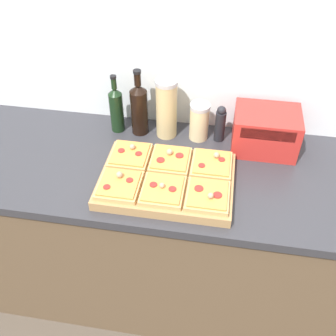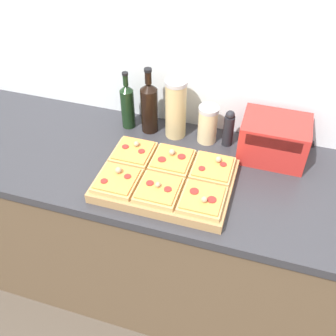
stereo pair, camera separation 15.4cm
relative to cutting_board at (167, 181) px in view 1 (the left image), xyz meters
The scene contains 15 objects.
wall_back 0.57m from the cutting_board, 81.13° to the left, with size 6.00×0.06×2.50m.
kitchen_counter 0.49m from the cutting_board, 55.51° to the left, with size 2.63×0.67×0.90m.
cutting_board is the anchor object (origin of this frame).
pizza_slice_back_left 0.19m from the cutting_board, 152.16° to the left, with size 0.16×0.17×0.05m.
pizza_slice_back_center 0.10m from the cutting_board, 90.09° to the left, with size 0.16×0.17×0.05m.
pizza_slice_back_right 0.19m from the cutting_board, 27.81° to the left, with size 0.16×0.17×0.05m.
pizza_slice_front_left 0.19m from the cutting_board, 152.44° to the right, with size 0.16×0.17×0.05m.
pizza_slice_front_center 0.09m from the cutting_board, 90.02° to the right, with size 0.16×0.17×0.05m.
pizza_slice_front_right 0.19m from the cutting_board, 27.78° to the right, with size 0.16×0.17×0.05m.
olive_oil_bottle 0.44m from the cutting_board, 131.02° to the left, with size 0.06×0.06×0.28m.
wine_bottle 0.39m from the cutting_board, 118.73° to the left, with size 0.08×0.08×0.31m.
grain_jar_tall 0.35m from the cutting_board, 99.70° to the left, with size 0.10×0.10×0.28m.
grain_jar_short 0.35m from the cutting_board, 74.50° to the left, with size 0.09×0.09×0.18m.
pepper_mill 0.38m from the cutting_board, 60.70° to the left, with size 0.05×0.05×0.18m.
toaster_oven 0.49m from the cutting_board, 38.51° to the left, with size 0.30×0.21×0.18m.
Camera 1 is at (0.12, -0.88, 2.00)m, focal length 42.00 mm.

